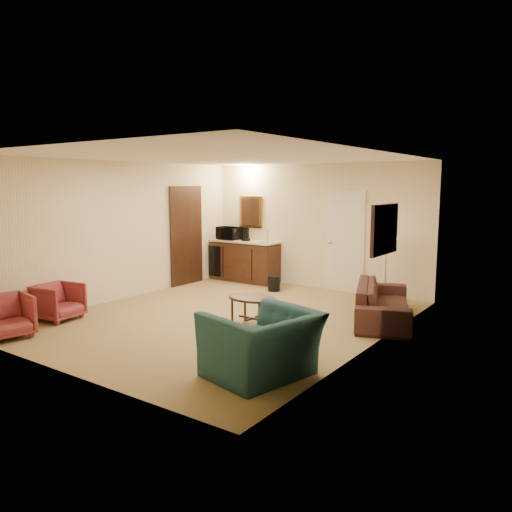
{
  "coord_description": "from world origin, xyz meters",
  "views": [
    {
      "loc": [
        4.96,
        -6.26,
        2.16
      ],
      "look_at": [
        0.22,
        0.5,
        0.98
      ],
      "focal_mm": 35.0,
      "sensor_mm": 36.0,
      "label": 1
    }
  ],
  "objects_px": {
    "rose_chair_near": "(58,300)",
    "waste_bin": "(274,283)",
    "rose_chair_far": "(5,314)",
    "floor_lamp": "(386,265)",
    "sofa": "(383,296)",
    "coffee_maker": "(246,234)",
    "teal_armchair": "(262,333)",
    "microwave": "(229,232)",
    "wetbar_cabinet": "(245,261)",
    "coffee_table": "(252,311)"
  },
  "relations": [
    {
      "from": "rose_chair_near",
      "to": "waste_bin",
      "type": "relative_size",
      "value": 2.09
    },
    {
      "from": "rose_chair_far",
      "to": "floor_lamp",
      "type": "xyz_separation_m",
      "value": [
        3.67,
        5.07,
        0.39
      ]
    },
    {
      "from": "sofa",
      "to": "floor_lamp",
      "type": "xyz_separation_m",
      "value": [
        -0.38,
        1.1,
        0.33
      ]
    },
    {
      "from": "sofa",
      "to": "coffee_maker",
      "type": "distance_m",
      "value": 4.05
    },
    {
      "from": "teal_armchair",
      "to": "microwave",
      "type": "xyz_separation_m",
      "value": [
        -3.97,
        4.47,
        0.59
      ]
    },
    {
      "from": "waste_bin",
      "to": "microwave",
      "type": "distance_m",
      "value": 1.9
    },
    {
      "from": "sofa",
      "to": "waste_bin",
      "type": "distance_m",
      "value": 2.81
    },
    {
      "from": "rose_chair_near",
      "to": "microwave",
      "type": "relative_size",
      "value": 1.24
    },
    {
      "from": "sofa",
      "to": "wetbar_cabinet",
      "type": "bearing_deg",
      "value": 48.5
    },
    {
      "from": "teal_armchair",
      "to": "rose_chair_near",
      "type": "bearing_deg",
      "value": -78.48
    },
    {
      "from": "coffee_table",
      "to": "floor_lamp",
      "type": "height_order",
      "value": "floor_lamp"
    },
    {
      "from": "rose_chair_far",
      "to": "floor_lamp",
      "type": "bearing_deg",
      "value": -24.42
    },
    {
      "from": "floor_lamp",
      "to": "waste_bin",
      "type": "height_order",
      "value": "floor_lamp"
    },
    {
      "from": "rose_chair_near",
      "to": "microwave",
      "type": "bearing_deg",
      "value": -9.07
    },
    {
      "from": "wetbar_cabinet",
      "to": "teal_armchair",
      "type": "bearing_deg",
      "value": -51.73
    },
    {
      "from": "rose_chair_far",
      "to": "coffee_maker",
      "type": "height_order",
      "value": "coffee_maker"
    },
    {
      "from": "rose_chair_far",
      "to": "waste_bin",
      "type": "relative_size",
      "value": 2.2
    },
    {
      "from": "wetbar_cabinet",
      "to": "floor_lamp",
      "type": "height_order",
      "value": "floor_lamp"
    },
    {
      "from": "floor_lamp",
      "to": "waste_bin",
      "type": "distance_m",
      "value": 2.36
    },
    {
      "from": "rose_chair_far",
      "to": "waste_bin",
      "type": "height_order",
      "value": "rose_chair_far"
    },
    {
      "from": "waste_bin",
      "to": "coffee_maker",
      "type": "height_order",
      "value": "coffee_maker"
    },
    {
      "from": "sofa",
      "to": "rose_chair_near",
      "type": "xyz_separation_m",
      "value": [
        -4.3,
        -2.96,
        -0.08
      ]
    },
    {
      "from": "wetbar_cabinet",
      "to": "microwave",
      "type": "bearing_deg",
      "value": -176.12
    },
    {
      "from": "wetbar_cabinet",
      "to": "coffee_table",
      "type": "relative_size",
      "value": 2.05
    },
    {
      "from": "rose_chair_near",
      "to": "coffee_table",
      "type": "bearing_deg",
      "value": -69.68
    },
    {
      "from": "floor_lamp",
      "to": "teal_armchair",
      "type": "bearing_deg",
      "value": -88.23
    },
    {
      "from": "teal_armchair",
      "to": "rose_chair_far",
      "type": "height_order",
      "value": "teal_armchair"
    },
    {
      "from": "rose_chair_near",
      "to": "coffee_maker",
      "type": "distance_m",
      "value": 4.45
    },
    {
      "from": "sofa",
      "to": "coffee_maker",
      "type": "relative_size",
      "value": 6.81
    },
    {
      "from": "floor_lamp",
      "to": "waste_bin",
      "type": "xyz_separation_m",
      "value": [
        -2.28,
        -0.22,
        -0.57
      ]
    },
    {
      "from": "teal_armchair",
      "to": "waste_bin",
      "type": "xyz_separation_m",
      "value": [
        -2.41,
        3.96,
        -0.35
      ]
    },
    {
      "from": "sofa",
      "to": "microwave",
      "type": "xyz_separation_m",
      "value": [
        -4.22,
        1.39,
        0.7
      ]
    },
    {
      "from": "rose_chair_near",
      "to": "coffee_maker",
      "type": "relative_size",
      "value": 2.15
    },
    {
      "from": "waste_bin",
      "to": "sofa",
      "type": "bearing_deg",
      "value": -18.4
    },
    {
      "from": "wetbar_cabinet",
      "to": "rose_chair_far",
      "type": "relative_size",
      "value": 2.4
    },
    {
      "from": "teal_armchair",
      "to": "floor_lamp",
      "type": "xyz_separation_m",
      "value": [
        -0.13,
        4.18,
        0.22
      ]
    },
    {
      "from": "wetbar_cabinet",
      "to": "teal_armchair",
      "type": "distance_m",
      "value": 5.73
    },
    {
      "from": "microwave",
      "to": "waste_bin",
      "type": "bearing_deg",
      "value": -17.35
    },
    {
      "from": "sofa",
      "to": "microwave",
      "type": "relative_size",
      "value": 3.93
    },
    {
      "from": "teal_armchair",
      "to": "coffee_table",
      "type": "distance_m",
      "value": 2.08
    },
    {
      "from": "wetbar_cabinet",
      "to": "microwave",
      "type": "xyz_separation_m",
      "value": [
        -0.42,
        -0.03,
        0.64
      ]
    },
    {
      "from": "coffee_table",
      "to": "microwave",
      "type": "relative_size",
      "value": 1.53
    },
    {
      "from": "teal_armchair",
      "to": "rose_chair_near",
      "type": "distance_m",
      "value": 4.06
    },
    {
      "from": "floor_lamp",
      "to": "microwave",
      "type": "height_order",
      "value": "floor_lamp"
    },
    {
      "from": "teal_armchair",
      "to": "microwave",
      "type": "height_order",
      "value": "microwave"
    },
    {
      "from": "coffee_table",
      "to": "waste_bin",
      "type": "xyz_separation_m",
      "value": [
        -1.12,
        2.36,
        -0.07
      ]
    },
    {
      "from": "floor_lamp",
      "to": "microwave",
      "type": "xyz_separation_m",
      "value": [
        -3.84,
        0.29,
        0.37
      ]
    },
    {
      "from": "waste_bin",
      "to": "microwave",
      "type": "height_order",
      "value": "microwave"
    },
    {
      "from": "teal_armchair",
      "to": "sofa",
      "type": "bearing_deg",
      "value": -171.49
    },
    {
      "from": "coffee_table",
      "to": "waste_bin",
      "type": "relative_size",
      "value": 2.58
    }
  ]
}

